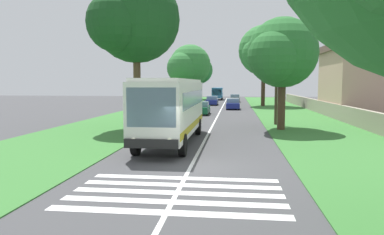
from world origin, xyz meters
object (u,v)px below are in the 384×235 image
trailing_car_1 (233,104)px  roadside_building (377,80)px  coach_bus (173,106)px  roadside_tree_left_2 (198,71)px  trailing_car_0 (201,108)px  trailing_car_3 (235,98)px  roadside_tree_left_1 (134,21)px  roadside_tree_left_0 (188,66)px  trailing_car_2 (212,101)px  roadside_tree_right_1 (280,55)px  trailing_minibus_0 (217,92)px  roadside_tree_right_0 (263,52)px  utility_pole (276,77)px

trailing_car_1 → roadside_building: bearing=-122.8°
coach_bus → roadside_tree_left_2: 56.45m
trailing_car_0 → trailing_car_1: 9.31m
coach_bus → trailing_car_0: coach_bus is taller
trailing_car_3 → roadside_tree_left_1: 41.57m
roadside_tree_left_0 → trailing_car_2: bearing=-148.7°
trailing_car_2 → roadside_tree_right_1: (-30.07, -6.90, 4.89)m
trailing_minibus_0 → roadside_tree_right_0: roadside_tree_right_0 is taller
trailing_car_0 → trailing_car_2: same height
roadside_tree_left_2 → trailing_minibus_0: bearing=-101.7°
utility_pole → roadside_tree_left_2: bearing=13.7°
trailing_car_0 → roadside_tree_left_1: size_ratio=0.37×
roadside_tree_left_1 → roadside_tree_left_2: size_ratio=1.28×
roadside_tree_left_2 → roadside_building: (-37.59, -22.32, -2.27)m
roadside_tree_right_1 → roadside_building: bearing=-43.5°
roadside_tree_left_0 → roadside_tree_right_1: (-37.98, -11.72, -0.94)m
roadside_tree_right_1 → roadside_building: size_ratio=0.81×
roadside_tree_left_0 → roadside_tree_left_1: (-38.34, -0.74, 1.66)m
roadside_tree_left_0 → roadside_building: bearing=-138.8°
trailing_minibus_0 → roadside_tree_left_0: size_ratio=0.58×
roadside_building → trailing_car_2: bearing=44.7°
trailing_car_2 → roadside_building: (-18.27, -18.09, 3.12)m
trailing_car_3 → roadside_tree_left_1: roadside_tree_left_1 is taller
trailing_car_3 → roadside_tree_right_0: (-11.55, -4.07, 7.48)m
roadside_building → trailing_car_0: bearing=87.3°
trailing_car_3 → roadside_building: bearing=-152.7°
trailing_minibus_0 → roadside_building: bearing=-153.7°
utility_pole → roadside_building: bearing=-52.2°
trailing_car_3 → roadside_tree_left_0: 10.40m
trailing_car_2 → roadside_tree_left_2: bearing=12.3°
roadside_tree_right_0 → utility_pole: bearing=178.5°
trailing_car_3 → roadside_tree_left_0: roadside_tree_left_0 is taller
roadside_tree_left_0 → roadside_building: (-26.18, -22.91, -2.71)m
utility_pole → trailing_car_3: bearing=5.3°
trailing_car_3 → utility_pole: (-36.58, -3.41, 3.37)m
trailing_car_3 → roadside_tree_right_1: bearing=-175.3°
roadside_tree_left_2 → roadside_tree_right_1: roadside_tree_left_2 is taller
roadside_tree_left_0 → utility_pole: bearing=-161.2°
trailing_car_1 → roadside_tree_left_2: size_ratio=0.47×
trailing_car_2 → trailing_car_3: same height
trailing_car_0 → roadside_tree_left_1: (-13.02, 3.94, 7.49)m
trailing_car_0 → trailing_car_3: 27.40m
roadside_tree_right_1 → roadside_tree_left_0: bearing=17.1°
roadside_tree_right_1 → roadside_building: roadside_tree_right_1 is taller
roadside_tree_right_0 → roadside_building: bearing=-147.7°
roadside_tree_left_0 → trailing_car_0: bearing=-169.5°
trailing_car_0 → roadside_tree_right_0: bearing=-26.6°
trailing_car_2 → roadside_tree_right_0: roadside_tree_right_0 is taller
trailing_car_0 → roadside_tree_left_0: roadside_tree_left_0 is taller
trailing_car_0 → roadside_tree_left_1: roadside_tree_left_1 is taller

